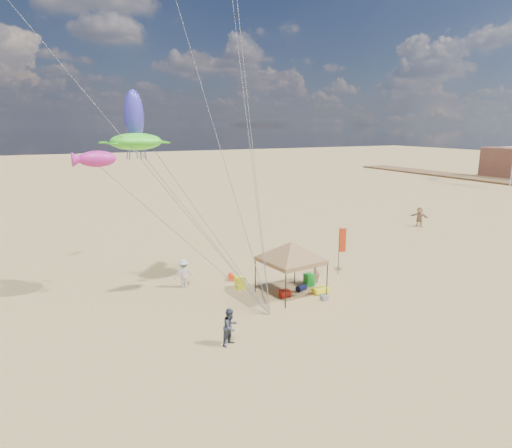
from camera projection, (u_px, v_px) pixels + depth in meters
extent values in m
plane|color=tan|center=(284.00, 317.00, 21.61)|extent=(280.00, 280.00, 0.00)
cylinder|color=black|center=(255.00, 276.00, 24.67)|extent=(0.06, 0.06, 1.84)
cylinder|color=black|center=(295.00, 268.00, 26.15)|extent=(0.06, 0.06, 1.84)
cylinder|color=black|center=(286.00, 291.00, 22.42)|extent=(0.06, 0.06, 1.84)
cylinder|color=black|center=(327.00, 281.00, 23.90)|extent=(0.06, 0.06, 1.84)
cube|color=olive|center=(291.00, 260.00, 24.06)|extent=(3.15, 3.15, 0.22)
pyramid|color=olive|center=(291.00, 242.00, 23.84)|extent=(5.54, 5.54, 0.92)
cylinder|color=black|center=(339.00, 251.00, 27.53)|extent=(0.04, 0.04, 2.96)
cube|color=red|center=(343.00, 240.00, 27.43)|extent=(0.43, 0.13, 1.48)
cube|color=#AC190D|center=(285.00, 293.00, 24.13)|extent=(0.54, 0.38, 0.38)
cube|color=#1F15AF|center=(297.00, 267.00, 28.71)|extent=(0.54, 0.38, 0.38)
cylinder|color=#0B1034|center=(301.00, 288.00, 24.96)|extent=(0.69, 0.54, 0.36)
cylinder|color=red|center=(231.00, 277.00, 26.78)|extent=(0.54, 0.69, 0.36)
cube|color=#1A9325|center=(309.00, 280.00, 25.79)|extent=(0.50, 0.50, 0.70)
cube|color=#F3FA1B|center=(240.00, 283.00, 25.30)|extent=(0.50, 0.50, 0.70)
cube|color=gray|center=(324.00, 298.00, 23.63)|extent=(0.34, 0.30, 0.28)
cube|color=#FFFE1C|center=(321.00, 290.00, 24.59)|extent=(0.90, 0.50, 0.24)
imported|color=tan|center=(316.00, 270.00, 26.02)|extent=(0.74, 0.70, 1.69)
imported|color=#373D4C|center=(230.00, 327.00, 18.73)|extent=(0.97, 0.89, 1.61)
imported|color=beige|center=(184.00, 273.00, 25.40)|extent=(1.09, 0.65, 1.65)
imported|color=tan|center=(419.00, 217.00, 40.73)|extent=(1.21, 1.74, 1.81)
ellipsoid|color=#4AFF2C|center=(136.00, 142.00, 22.52)|extent=(3.11, 2.79, 0.86)
ellipsoid|color=#D12695|center=(97.00, 159.00, 20.44)|extent=(1.86, 1.30, 0.75)
ellipsoid|color=#3C33B9|center=(134.00, 116.00, 23.25)|extent=(1.18, 1.18, 2.64)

